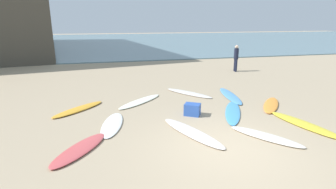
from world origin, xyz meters
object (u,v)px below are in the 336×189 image
(surfboard_4, at_px, (140,101))
(surfboard_9, at_px, (271,105))
(surfboard_8, at_px, (230,96))
(surfboard_2, at_px, (192,132))
(surfboard_5, at_px, (112,124))
(surfboard_10, at_px, (189,93))
(surfboard_6, at_px, (80,149))
(surfboard_1, at_px, (79,109))
(surfboard_7, at_px, (304,124))
(beachgoer_near, at_px, (236,57))
(surfboard_0, at_px, (233,112))
(surfboard_3, at_px, (266,136))
(beach_cooler, at_px, (192,110))

(surfboard_4, height_order, surfboard_9, surfboard_9)
(surfboard_4, xyz_separation_m, surfboard_8, (3.86, -0.12, 0.01))
(surfboard_2, distance_m, surfboard_5, 2.51)
(surfboard_10, bearing_deg, surfboard_6, -170.38)
(surfboard_9, bearing_deg, surfboard_1, -150.77)
(surfboard_7, xyz_separation_m, beachgoer_near, (2.12, 8.63, 0.88))
(surfboard_0, distance_m, surfboard_1, 5.56)
(surfboard_4, relative_size, surfboard_10, 1.00)
(surfboard_4, xyz_separation_m, surfboard_10, (2.26, 0.72, -0.00))
(surfboard_6, xyz_separation_m, surfboard_8, (5.88, 3.55, -0.00))
(surfboard_0, relative_size, surfboard_3, 1.22)
(surfboard_0, xyz_separation_m, surfboard_6, (-5.04, -1.64, 0.01))
(surfboard_2, distance_m, surfboard_7, 3.60)
(surfboard_6, height_order, surfboard_8, surfboard_6)
(surfboard_2, distance_m, surfboard_8, 4.27)
(surfboard_10, distance_m, beach_cooler, 2.70)
(surfboard_5, xyz_separation_m, beachgoer_near, (7.93, 7.21, 0.89))
(surfboard_2, bearing_deg, surfboard_10, 51.73)
(surfboard_0, bearing_deg, surfboard_8, -86.62)
(surfboard_1, xyz_separation_m, surfboard_9, (7.12, -1.20, -0.00))
(surfboard_0, relative_size, surfboard_6, 1.28)
(surfboard_9, bearing_deg, surfboard_6, -124.67)
(surfboard_8, bearing_deg, surfboard_7, -68.87)
(surfboard_4, bearing_deg, surfboard_7, 10.03)
(surfboard_3, bearing_deg, surfboard_0, -126.04)
(surfboard_3, relative_size, surfboard_7, 0.83)
(surfboard_8, bearing_deg, beach_cooler, -133.95)
(surfboard_1, height_order, surfboard_10, surfboard_1)
(surfboard_6, bearing_deg, surfboard_7, -145.52)
(surfboard_9, bearing_deg, surfboard_5, -136.05)
(surfboard_4, xyz_separation_m, surfboard_5, (-1.17, -2.18, -0.00))
(surfboard_1, bearing_deg, beachgoer_near, -103.35)
(surfboard_5, height_order, surfboard_10, surfboard_10)
(surfboard_1, relative_size, surfboard_8, 0.87)
(surfboard_1, relative_size, surfboard_6, 1.11)
(surfboard_0, relative_size, surfboard_1, 1.16)
(surfboard_9, bearing_deg, surfboard_4, -160.04)
(surfboard_8, relative_size, beach_cooler, 4.87)
(surfboard_1, bearing_deg, surfboard_8, -131.49)
(surfboard_4, height_order, surfboard_8, surfboard_8)
(beach_cooler, bearing_deg, surfboard_8, 37.54)
(surfboard_2, relative_size, surfboard_4, 1.07)
(surfboard_3, height_order, surfboard_8, surfboard_8)
(surfboard_1, bearing_deg, surfboard_3, -169.07)
(surfboard_7, bearing_deg, surfboard_2, 163.26)
(beach_cooler, bearing_deg, surfboard_4, 129.39)
(surfboard_5, bearing_deg, surfboard_1, 134.72)
(surfboard_5, relative_size, surfboard_9, 0.96)
(surfboard_0, bearing_deg, surfboard_4, -6.64)
(surfboard_6, height_order, surfboard_10, surfboard_6)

